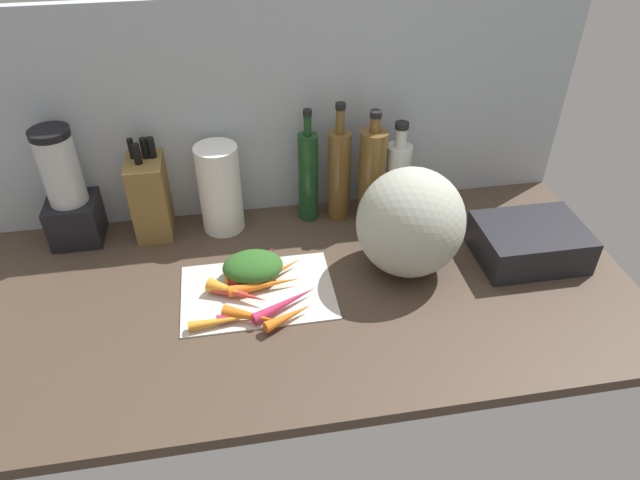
% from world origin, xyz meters
% --- Properties ---
extents(ground_plane, '(1.70, 0.80, 0.03)m').
position_xyz_m(ground_plane, '(0.00, 0.00, -0.01)').
color(ground_plane, '#47382B').
extents(wall_back, '(1.70, 0.03, 0.60)m').
position_xyz_m(wall_back, '(0.00, 0.39, 0.30)').
color(wall_back, '#ADB7C1').
rests_on(wall_back, ground_plane).
extents(cutting_board, '(0.37, 0.25, 0.01)m').
position_xyz_m(cutting_board, '(-0.09, -0.00, 0.00)').
color(cutting_board, beige).
rests_on(cutting_board, ground_plane).
extents(carrot_0, '(0.12, 0.08, 0.03)m').
position_xyz_m(carrot_0, '(-0.02, -0.12, 0.02)').
color(carrot_0, orange).
rests_on(carrot_0, cutting_board).
extents(carrot_1, '(0.13, 0.03, 0.02)m').
position_xyz_m(carrot_1, '(-0.12, -0.09, 0.02)').
color(carrot_1, '#B2264C').
rests_on(carrot_1, cutting_board).
extents(carrot_2, '(0.14, 0.07, 0.02)m').
position_xyz_m(carrot_2, '(-0.09, 0.06, 0.02)').
color(carrot_2, orange).
rests_on(carrot_2, cutting_board).
extents(carrot_3, '(0.18, 0.05, 0.03)m').
position_xyz_m(carrot_3, '(-0.07, -0.00, 0.02)').
color(carrot_3, orange).
rests_on(carrot_3, cutting_board).
extents(carrot_4, '(0.14, 0.10, 0.03)m').
position_xyz_m(carrot_4, '(-0.13, -0.02, 0.02)').
color(carrot_4, red).
rests_on(carrot_4, cutting_board).
extents(carrot_5, '(0.11, 0.09, 0.04)m').
position_xyz_m(carrot_5, '(-0.16, -0.01, 0.03)').
color(carrot_5, orange).
rests_on(carrot_5, cutting_board).
extents(carrot_6, '(0.13, 0.15, 0.03)m').
position_xyz_m(carrot_6, '(-0.09, 0.08, 0.02)').
color(carrot_6, '#B2264C').
rests_on(carrot_6, cutting_board).
extents(carrot_7, '(0.15, 0.11, 0.03)m').
position_xyz_m(carrot_7, '(-0.04, 0.04, 0.02)').
color(carrot_7, orange).
rests_on(carrot_7, cutting_board).
extents(carrot_8, '(0.17, 0.03, 0.02)m').
position_xyz_m(carrot_8, '(-0.17, -0.10, 0.02)').
color(carrot_8, orange).
rests_on(carrot_8, cutting_board).
extents(carrot_9, '(0.13, 0.08, 0.03)m').
position_xyz_m(carrot_9, '(-0.11, -0.10, 0.02)').
color(carrot_9, orange).
rests_on(carrot_9, cutting_board).
extents(carrot_10, '(0.17, 0.11, 0.03)m').
position_xyz_m(carrot_10, '(-0.03, -0.07, 0.02)').
color(carrot_10, '#B2264C').
rests_on(carrot_10, cutting_board).
extents(carrot_greens_pile, '(0.15, 0.12, 0.06)m').
position_xyz_m(carrot_greens_pile, '(-0.09, 0.05, 0.04)').
color(carrot_greens_pile, '#2D6023').
rests_on(carrot_greens_pile, cutting_board).
extents(winter_squash, '(0.27, 0.26, 0.28)m').
position_xyz_m(winter_squash, '(0.30, 0.04, 0.14)').
color(winter_squash, '#B2B7A8').
rests_on(winter_squash, ground_plane).
extents(knife_block, '(0.09, 0.14, 0.28)m').
position_xyz_m(knife_block, '(-0.34, 0.31, 0.12)').
color(knife_block, olive).
rests_on(knife_block, ground_plane).
extents(blender_appliance, '(0.13, 0.13, 0.33)m').
position_xyz_m(blender_appliance, '(-0.55, 0.31, 0.14)').
color(blender_appliance, black).
rests_on(blender_appliance, ground_plane).
extents(paper_towel_roll, '(0.12, 0.12, 0.25)m').
position_xyz_m(paper_towel_roll, '(-0.16, 0.30, 0.13)').
color(paper_towel_roll, white).
rests_on(paper_towel_roll, ground_plane).
extents(bottle_0, '(0.06, 0.06, 0.33)m').
position_xyz_m(bottle_0, '(0.09, 0.30, 0.14)').
color(bottle_0, '#19421E').
rests_on(bottle_0, ground_plane).
extents(bottle_1, '(0.06, 0.06, 0.35)m').
position_xyz_m(bottle_1, '(0.17, 0.30, 0.14)').
color(bottle_1, brown).
rests_on(bottle_1, ground_plane).
extents(bottle_2, '(0.08, 0.08, 0.33)m').
position_xyz_m(bottle_2, '(0.26, 0.27, 0.14)').
color(bottle_2, brown).
rests_on(bottle_2, ground_plane).
extents(bottle_3, '(0.07, 0.07, 0.29)m').
position_xyz_m(bottle_3, '(0.34, 0.28, 0.12)').
color(bottle_3, silver).
rests_on(bottle_3, ground_plane).
extents(dish_rack, '(0.27, 0.20, 0.10)m').
position_xyz_m(dish_rack, '(0.63, 0.02, 0.05)').
color(dish_rack, black).
rests_on(dish_rack, ground_plane).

